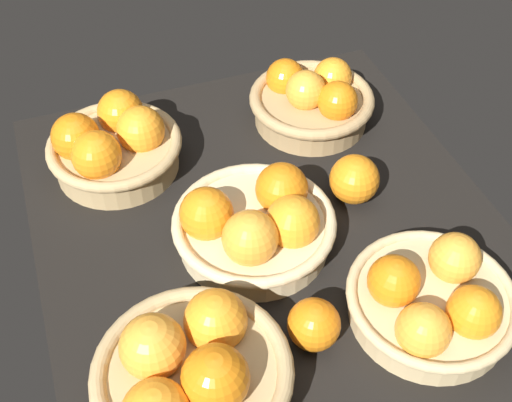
{
  "coord_description": "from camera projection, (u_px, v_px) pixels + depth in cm",
  "views": [
    {
      "loc": [
        -63.3,
        25.49,
        80.48
      ],
      "look_at": [
        3.77,
        1.52,
        7.0
      ],
      "focal_mm": 46.08,
      "sensor_mm": 36.0,
      "label": 1
    }
  ],
  "objects": [
    {
      "name": "loose_orange_front_gap",
      "position": [
        314.0,
        324.0,
        0.87
      ],
      "size": [
        7.21,
        7.21,
        7.21
      ],
      "primitive_type": "sphere",
      "color": "orange",
      "rests_on": "market_tray"
    },
    {
      "name": "basket_far_right",
      "position": [
        113.0,
        145.0,
        1.1
      ],
      "size": [
        22.71,
        22.71,
        11.43
      ],
      "color": "tan",
      "rests_on": "market_tray"
    },
    {
      "name": "basket_near_left",
      "position": [
        432.0,
        300.0,
        0.89
      ],
      "size": [
        23.54,
        23.54,
        10.23
      ],
      "color": "tan",
      "rests_on": "market_tray"
    },
    {
      "name": "basket_near_right",
      "position": [
        312.0,
        100.0,
        1.2
      ],
      "size": [
        22.77,
        22.77,
        11.14
      ],
      "color": "tan",
      "rests_on": "market_tray"
    },
    {
      "name": "basket_far_left",
      "position": [
        191.0,
        374.0,
        0.8
      ],
      "size": [
        25.05,
        25.05,
        12.47
      ],
      "color": "tan",
      "rests_on": "market_tray"
    },
    {
      "name": "market_tray",
      "position": [
        273.0,
        239.0,
        1.04
      ],
      "size": [
        84.0,
        72.0,
        3.0
      ],
      "primitive_type": "cube",
      "color": "black",
      "rests_on": "ground"
    },
    {
      "name": "loose_orange_back_gap",
      "position": [
        354.0,
        179.0,
        1.06
      ],
      "size": [
        8.13,
        8.13,
        8.13
      ],
      "primitive_type": "sphere",
      "color": "orange",
      "rests_on": "market_tray"
    },
    {
      "name": "basket_center",
      "position": [
        256.0,
        224.0,
        0.98
      ],
      "size": [
        24.91,
        24.91,
        11.16
      ],
      "color": "#D3BC8C",
      "rests_on": "market_tray"
    }
  ]
}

